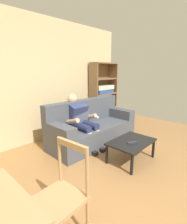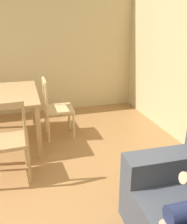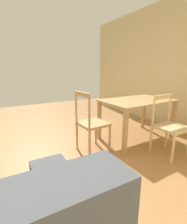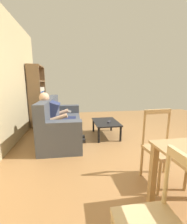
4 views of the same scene
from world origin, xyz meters
name	(u,v)px [view 4 (image 4 of 4)]	position (x,y,z in m)	size (l,w,h in m)	color
ground_plane	(150,152)	(0.00, 0.00, 0.00)	(8.04, 8.04, 0.00)	#9E7042
couch	(60,123)	(1.10, 1.77, 0.35)	(2.11, 0.88, 0.96)	#474C56
person_lounging	(58,117)	(0.79, 1.78, 0.58)	(0.60, 0.96, 1.12)	navy
coffee_table	(106,123)	(0.99, 0.65, 0.33)	(0.85, 0.58, 0.38)	black
tv_remote	(109,122)	(0.91, 0.59, 0.39)	(0.05, 0.17, 0.02)	#2D2D38
bookshelf	(37,99)	(2.42, 2.54, 0.80)	(0.94, 0.36, 1.84)	brown
dining_chair_facing_couch	(163,149)	(-0.79, 0.33, 0.47)	(0.45, 0.45, 0.97)	tan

